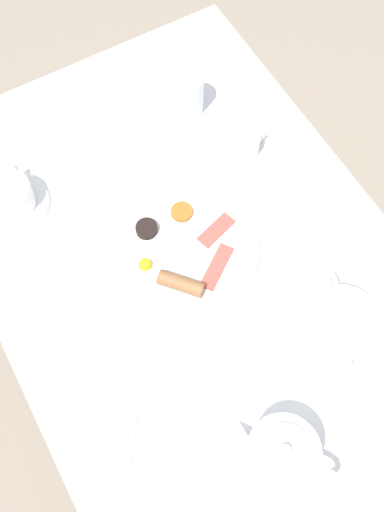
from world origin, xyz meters
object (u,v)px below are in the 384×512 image
(teacup_with_saucer_left, at_px, (12,197))
(water_glass_short, at_px, (189,94))
(creamer_jug, at_px, (246,143))
(breakfast_plate, at_px, (180,251))
(teapot_far, at_px, (282,454))
(knife_by_plate, at_px, (132,425))
(fork_by_plate, at_px, (82,113))
(teapot_near, at_px, (340,323))

(teacup_with_saucer_left, bearing_deg, water_glass_short, 4.70)
(teacup_with_saucer_left, xyz_separation_m, creamer_jug, (0.49, -0.12, -0.00))
(breakfast_plate, xyz_separation_m, water_glass_short, (0.19, 0.31, 0.04))
(teapot_far, bearing_deg, breakfast_plate, -43.97)
(teapot_far, xyz_separation_m, knife_by_plate, (-0.20, 0.18, -0.04))
(teapot_far, bearing_deg, teacup_with_saucer_left, -22.03)
(teacup_with_saucer_left, bearing_deg, knife_by_plate, -89.50)
(creamer_jug, distance_m, fork_by_plate, 0.38)
(teapot_near, height_order, knife_by_plate, teapot_near)
(teacup_with_saucer_left, height_order, fork_by_plate, teacup_with_saucer_left)
(teapot_near, bearing_deg, knife_by_plate, -70.31)
(teapot_near, xyz_separation_m, knife_by_plate, (-0.42, 0.03, -0.04))
(breakfast_plate, relative_size, creamer_jug, 3.70)
(water_glass_short, bearing_deg, teapot_near, -91.76)
(teapot_far, bearing_deg, water_glass_short, -56.01)
(breakfast_plate, relative_size, teacup_with_saucer_left, 2.20)
(fork_by_plate, distance_m, knife_by_plate, 0.71)
(teapot_far, xyz_separation_m, teacup_with_saucer_left, (-0.20, 0.70, -0.02))
(creamer_jug, height_order, fork_by_plate, creamer_jug)
(teacup_with_saucer_left, height_order, knife_by_plate, teacup_with_saucer_left)
(breakfast_plate, xyz_separation_m, teacup_with_saucer_left, (-0.25, 0.27, 0.02))
(breakfast_plate, relative_size, teapot_far, 1.85)
(breakfast_plate, relative_size, fork_by_plate, 1.86)
(fork_by_plate, bearing_deg, teapot_near, -74.33)
(water_glass_short, distance_m, creamer_jug, 0.17)
(teapot_near, height_order, creamer_jug, teapot_near)
(teapot_far, height_order, fork_by_plate, teapot_far)
(breakfast_plate, bearing_deg, creamer_jug, 31.10)
(teapot_near, relative_size, creamer_jug, 2.25)
(water_glass_short, bearing_deg, teapot_far, -107.97)
(breakfast_plate, xyz_separation_m, fork_by_plate, (-0.02, 0.42, -0.01))
(water_glass_short, xyz_separation_m, knife_by_plate, (-0.44, -0.56, -0.05))
(water_glass_short, height_order, knife_by_plate, water_glass_short)
(breakfast_plate, bearing_deg, water_glass_short, 57.65)
(teapot_near, height_order, teapot_far, same)
(breakfast_plate, distance_m, knife_by_plate, 0.35)
(water_glass_short, bearing_deg, fork_by_plate, 153.05)
(breakfast_plate, height_order, water_glass_short, water_glass_short)
(creamer_jug, bearing_deg, water_glass_short, 107.88)
(breakfast_plate, relative_size, knife_by_plate, 1.77)
(creamer_jug, xyz_separation_m, fork_by_plate, (-0.27, 0.27, -0.02))
(breakfast_plate, height_order, fork_by_plate, breakfast_plate)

